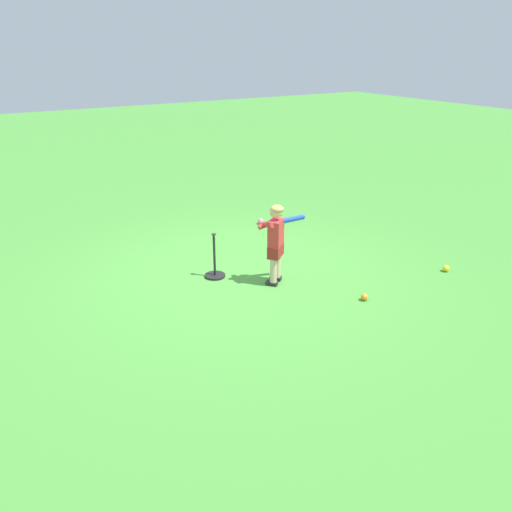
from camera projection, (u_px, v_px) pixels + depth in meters
name	position (u px, v px, depth m)	size (l,w,h in m)	color
ground_plane	(238.00, 273.00, 7.34)	(40.00, 40.00, 0.00)	#479338
child_batter	(276.00, 237.00, 6.81)	(0.36, 0.61, 1.08)	#232328
play_ball_midfield	(446.00, 268.00, 7.37)	(0.10, 0.10, 0.10)	yellow
play_ball_far_right	(364.00, 297.00, 6.55)	(0.09, 0.09, 0.09)	orange
play_ball_near_batter	(261.00, 221.00, 9.26)	(0.10, 0.10, 0.10)	pink
batting_tee	(215.00, 270.00, 7.19)	(0.28, 0.28, 0.62)	black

